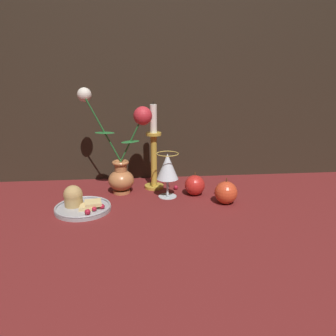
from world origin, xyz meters
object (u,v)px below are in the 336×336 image
at_px(vase, 123,156).
at_px(wine_glass, 167,168).
at_px(candlestick, 154,153).
at_px(apple_beside_vase, 226,193).
at_px(plate_with_pastries, 80,204).
at_px(apple_near_glass, 195,185).

bearing_deg(vase, wine_glass, -21.49).
xyz_separation_m(wine_glass, candlestick, (-0.04, 0.10, 0.03)).
height_order(vase, apple_beside_vase, vase).
height_order(plate_with_pastries, wine_glass, wine_glass).
xyz_separation_m(candlestick, apple_beside_vase, (0.22, -0.18, -0.10)).
distance_m(vase, apple_beside_vase, 0.37).
xyz_separation_m(plate_with_pastries, apple_beside_vase, (0.46, 0.01, 0.02)).
xyz_separation_m(vase, candlestick, (0.11, 0.04, 0.00)).
bearing_deg(vase, apple_beside_vase, -22.55).
height_order(vase, apple_near_glass, vase).
xyz_separation_m(wine_glass, apple_near_glass, (0.10, 0.01, -0.07)).
bearing_deg(apple_near_glass, wine_glass, -174.92).
distance_m(plate_with_pastries, wine_glass, 0.31).
height_order(plate_with_pastries, candlestick, candlestick).
height_order(vase, wine_glass, vase).
bearing_deg(candlestick, apple_beside_vase, -38.29).
bearing_deg(plate_with_pastries, wine_glass, 17.27).
xyz_separation_m(candlestick, apple_near_glass, (0.14, -0.09, -0.10)).
xyz_separation_m(vase, apple_beside_vase, (0.33, -0.14, -0.10)).
distance_m(wine_glass, candlestick, 0.11).
distance_m(vase, candlestick, 0.12).
bearing_deg(wine_glass, plate_with_pastries, -162.73).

